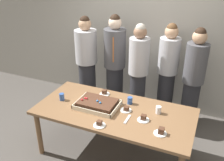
{
  "coord_description": "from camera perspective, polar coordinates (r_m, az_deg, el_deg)",
  "views": [
    {
      "loc": [
        1.08,
        -2.57,
        2.52
      ],
      "look_at": [
        -0.1,
        0.15,
        1.08
      ],
      "focal_mm": 40.05,
      "sensor_mm": 36.0,
      "label": 1
    }
  ],
  "objects": [
    {
      "name": "plated_slice_near_right",
      "position": [
        3.3,
        3.23,
        -6.61
      ],
      "size": [
        0.15,
        0.15,
        0.06
      ],
      "color": "white",
      "rests_on": "party_table"
    },
    {
      "name": "ground_plane",
      "position": [
        3.75,
        0.47,
        -16.14
      ],
      "size": [
        12.0,
        12.0,
        0.0
      ],
      "primitive_type": "plane",
      "color": "#4C4742"
    },
    {
      "name": "party_table",
      "position": [
        3.35,
        0.51,
        -7.82
      ],
      "size": [
        2.08,
        0.98,
        0.73
      ],
      "color": "brown",
      "rests_on": "ground_plane"
    },
    {
      "name": "drink_cup_middle",
      "position": [
        3.28,
        10.55,
        -6.61
      ],
      "size": [
        0.07,
        0.07,
        0.1
      ],
      "primitive_type": "cylinder",
      "color": "white",
      "rests_on": "party_table"
    },
    {
      "name": "person_striped_tie_right",
      "position": [
        4.0,
        6.0,
        1.62
      ],
      "size": [
        0.32,
        0.32,
        1.68
      ],
      "rotation": [
        0.0,
        0.0,
        -1.85
      ],
      "color": "#28282D",
      "rests_on": "ground_plane"
    },
    {
      "name": "drink_cup_far_end",
      "position": [
        3.44,
        4.12,
        -4.57
      ],
      "size": [
        0.07,
        0.07,
        0.1
      ],
      "primitive_type": "cylinder",
      "color": "#2D5199",
      "rests_on": "party_table"
    },
    {
      "name": "person_left_edge_reaching",
      "position": [
        4.41,
        -5.8,
        3.94
      ],
      "size": [
        0.37,
        0.37,
        1.7
      ],
      "rotation": [
        0.0,
        0.0,
        -0.96
      ],
      "color": "#28282D",
      "rests_on": "ground_plane"
    },
    {
      "name": "person_green_shirt_behind",
      "position": [
        4.27,
        0.63,
        3.74
      ],
      "size": [
        0.37,
        0.37,
        1.75
      ],
      "rotation": [
        0.0,
        0.0,
        -1.38
      ],
      "color": "#28282D",
      "rests_on": "ground_plane"
    },
    {
      "name": "sheet_cake",
      "position": [
        3.37,
        -3.36,
        -5.33
      ],
      "size": [
        0.56,
        0.41,
        0.11
      ],
      "color": "beige",
      "rests_on": "party_table"
    },
    {
      "name": "plated_slice_near_left",
      "position": [
        3.13,
        7.18,
        -8.63
      ],
      "size": [
        0.15,
        0.15,
        0.07
      ],
      "color": "white",
      "rests_on": "party_table"
    },
    {
      "name": "plated_slice_center_front",
      "position": [
        3.03,
        -2.89,
        -9.93
      ],
      "size": [
        0.15,
        0.15,
        0.07
      ],
      "color": "white",
      "rests_on": "party_table"
    },
    {
      "name": "person_far_right_suit",
      "position": [
        4.03,
        18.06,
        0.45
      ],
      "size": [
        0.33,
        0.33,
        1.66
      ],
      "rotation": [
        0.0,
        0.0,
        -2.35
      ],
      "color": "#28282D",
      "rests_on": "ground_plane"
    },
    {
      "name": "drink_cup_nearest",
      "position": [
        3.59,
        -11.39,
        -3.67
      ],
      "size": [
        0.07,
        0.07,
        0.1
      ],
      "primitive_type": "cylinder",
      "color": "#2D5199",
      "rests_on": "party_table"
    },
    {
      "name": "plated_slice_far_left",
      "position": [
        2.94,
        11.07,
        -11.43
      ],
      "size": [
        0.15,
        0.15,
        0.08
      ],
      "color": "white",
      "rests_on": "party_table"
    },
    {
      "name": "person_serving_front",
      "position": [
        4.2,
        12.54,
        2.1
      ],
      "size": [
        0.33,
        0.33,
        1.65
      ],
      "rotation": [
        0.0,
        0.0,
        -2.06
      ],
      "color": "#28282D",
      "rests_on": "ground_plane"
    },
    {
      "name": "interior_back_panel",
      "position": [
        4.42,
        8.86,
        12.36
      ],
      "size": [
        8.0,
        0.12,
        3.0
      ],
      "primitive_type": "cube",
      "color": "#9E998E",
      "rests_on": "ground_plane"
    },
    {
      "name": "cake_server_utensil",
      "position": [
        3.14,
        3.51,
        -8.8
      ],
      "size": [
        0.03,
        0.2,
        0.01
      ],
      "primitive_type": "cube",
      "color": "silver",
      "rests_on": "party_table"
    },
    {
      "name": "plated_slice_far_right",
      "position": [
        3.67,
        -1.72,
        -2.88
      ],
      "size": [
        0.15,
        0.15,
        0.07
      ],
      "color": "white",
      "rests_on": "party_table"
    }
  ]
}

